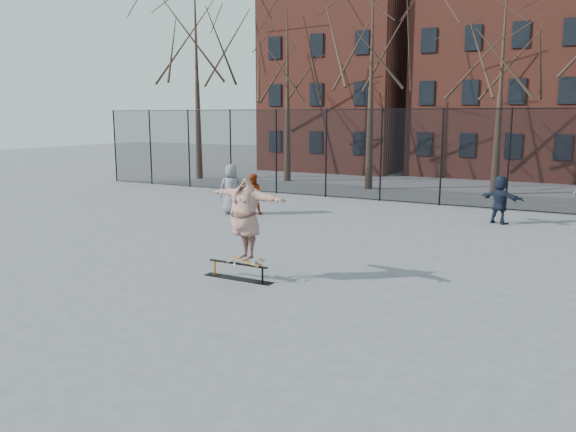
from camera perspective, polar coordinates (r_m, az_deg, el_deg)
The scene contains 10 objects.
ground at distance 12.78m, azimuth -4.03°, elevation -6.65°, with size 100.00×100.00×0.00m, color #5C5C60.
skate_rail at distance 12.95m, azimuth -5.09°, elevation -5.75°, with size 1.75×0.27×0.39m.
skateboard at distance 12.76m, azimuth -4.31°, elevation -4.66°, with size 0.81×0.19×0.10m, color #9F753F, non-canonical shape.
skater at distance 12.55m, azimuth -4.37°, elevation -0.41°, with size 2.25×0.61×1.83m, color #513D98.
bystander_grey at distance 21.31m, azimuth -5.76°, elevation 2.73°, with size 0.93×0.60×1.90m, color slate.
bystander_red at distance 21.20m, azimuth -3.62°, elevation 2.23°, with size 0.75×0.58×1.54m, color #9D300D.
bystander_navy at distance 20.66m, azimuth 20.72°, elevation 1.56°, with size 1.55×0.49×1.67m, color #171F2E.
fence at distance 24.30m, azimuth 12.53°, elevation 6.07°, with size 34.03×0.07×4.00m.
tree_row at distance 28.55m, azimuth 14.86°, elevation 17.22°, with size 33.66×7.46×10.67m.
rowhouses at distance 36.87m, azimuth 19.59°, elevation 13.30°, with size 29.00×7.00×13.00m.
Camera 1 is at (6.55, -10.33, 3.70)m, focal length 35.00 mm.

